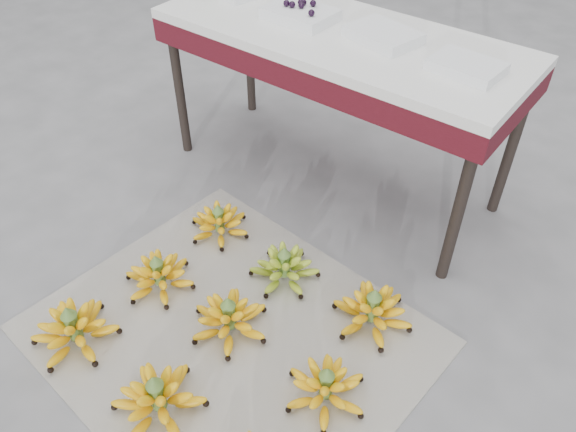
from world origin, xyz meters
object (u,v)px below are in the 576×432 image
Objects in this scene: bunch_front_center at (158,398)px; bunch_mid_center at (229,319)px; bunch_mid_left at (159,275)px; tray_right at (383,35)px; newspaper_mat at (230,335)px; bunch_front_left at (74,329)px; bunch_back_left at (219,223)px; tray_far_right at (467,67)px; bunch_mid_right at (326,388)px; vendor_table at (338,50)px; bunch_back_center at (284,267)px; bunch_back_right at (372,311)px; tray_left at (300,13)px.

bunch_front_center is 0.36m from bunch_mid_center.
tray_right is (0.30, 0.97, 0.67)m from bunch_mid_left.
newspaper_mat is 0.35m from bunch_front_center.
bunch_mid_left is (0.04, 0.35, -0.01)m from bunch_front_left.
bunch_back_left reaches higher than newspaper_mat.
bunch_front_center reaches higher than newspaper_mat.
bunch_mid_left is at bearing -83.36° from bunch_back_left.
tray_far_right is (0.27, 1.28, 0.66)m from bunch_front_center.
bunch_front_center is (0.02, -0.34, 0.06)m from newspaper_mat.
tray_right is (-0.46, 0.98, 0.67)m from bunch_mid_right.
bunch_mid_right is (0.41, -0.01, -0.00)m from bunch_mid_center.
tray_far_right is at bearing 72.88° from newspaper_mat.
bunch_mid_center is at bearing -76.63° from vendor_table.
bunch_mid_right is 1.27m from tray_right.
tray_far_right is at bearing -7.11° from tray_right.
bunch_back_right reaches higher than bunch_back_center.
bunch_mid_right is 0.52m from bunch_back_center.
tray_left is at bearing -174.88° from tray_right.
tray_right is (-0.05, 0.66, 0.67)m from bunch_back_center.
bunch_mid_left and bunch_mid_right have the same top height.
bunch_mid_center is 1.14× the size of bunch_back_center.
bunch_mid_center is 0.41m from bunch_mid_right.
bunch_front_center is 1.25× the size of bunch_back_center.
bunch_back_left is 0.37m from bunch_back_center.
vendor_table reaches higher than bunch_back_left.
bunch_back_left is at bearing 70.79° from bunch_front_left.
bunch_front_left reaches higher than bunch_back_center.
bunch_mid_center is at bearing -108.26° from tray_far_right.
bunch_back_right is 0.21× the size of vendor_table.
bunch_mid_center is at bearing -7.59° from bunch_mid_left.
bunch_mid_center reaches higher than newspaper_mat.
bunch_back_right is at bearing -56.69° from tray_right.
tray_far_right is (0.29, 0.94, 0.73)m from newspaper_mat.
bunch_mid_right is (0.79, 0.34, -0.01)m from bunch_front_left.
bunch_back_left is 1.11m from tray_far_right.
tray_right is at bearing 115.48° from bunch_back_right.
bunch_mid_right and bunch_back_center have the same top height.
bunch_front_left is 1.21× the size of bunch_back_center.
bunch_back_center is 0.95× the size of bunch_back_right.
bunch_front_center is 0.51m from bunch_mid_left.
bunch_front_left is 1.05× the size of bunch_mid_right.
bunch_front_left is 1.06× the size of bunch_mid_center.
vendor_table is at bearing 1.97° from tray_left.
newspaper_mat is at bearing -107.12° from tray_far_right.
bunch_back_center is at bearing -116.38° from tray_far_right.
vendor_table is at bearing 65.02° from bunch_front_left.
bunch_back_left is at bearing 171.26° from bunch_back_right.
newspaper_mat is at bearing -34.11° from bunch_mid_center.
vendor_table is 0.21m from tray_right.
bunch_front_left reaches higher than bunch_back_right.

